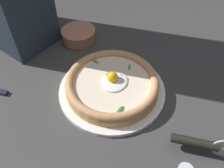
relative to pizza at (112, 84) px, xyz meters
The scene contains 5 objects.
ground_plane 0.05m from the pizza, 152.61° to the left, with size 2.40×2.40×0.03m, color #3B3A39.
pizza_plate 0.03m from the pizza, ahead, with size 0.31×0.31×0.01m, color white.
pizza is the anchor object (origin of this frame).
side_bowl 0.28m from the pizza, 127.63° to the right, with size 0.12×0.12×0.04m, color tan.
pizza_cutter 0.28m from the pizza, 74.30° to the left, with size 0.05×0.16×0.07m.
Camera 1 is at (0.42, 0.20, 0.54)m, focal length 38.39 mm.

